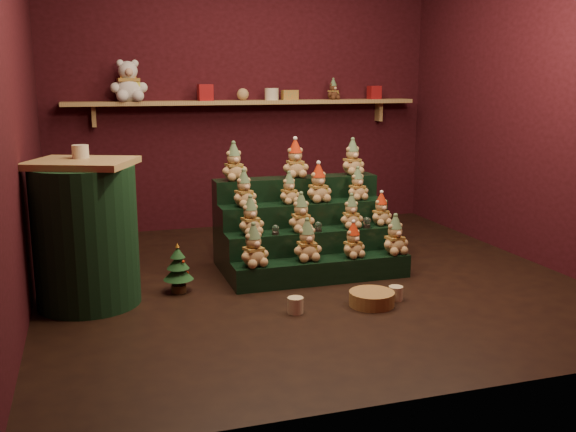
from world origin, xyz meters
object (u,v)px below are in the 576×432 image
object	(u,v)px
mini_christmas_tree	(178,268)
mug_left	(295,305)
riser_tier_front	(322,270)
white_bear	(128,75)
brown_bear	(333,89)
snow_globe_a	(275,230)
mug_right	(396,293)
side_table	(86,234)
wicker_basket	(372,299)
snow_globe_c	(367,222)
snow_globe_b	(318,226)

from	to	relation	value
mini_christmas_tree	mug_left	bearing A→B (deg)	-44.17
riser_tier_front	mini_christmas_tree	xyz separation A→B (m)	(-1.09, 0.08, 0.09)
white_bear	brown_bear	distance (m)	2.09
snow_globe_a	mug_right	world-z (taller)	snow_globe_a
side_table	mug_left	distance (m)	1.51
snow_globe_a	mug_left	xyz separation A→B (m)	(-0.08, -0.74, -0.35)
mini_christmas_tree	wicker_basket	xyz separation A→B (m)	(1.23, -0.68, -0.13)
snow_globe_a	mug_right	distance (m)	1.04
riser_tier_front	brown_bear	distance (m)	2.51
mini_christmas_tree	mug_right	distance (m)	1.58
snow_globe_c	wicker_basket	xyz separation A→B (m)	(-0.30, -0.76, -0.36)
snow_globe_b	brown_bear	bearing A→B (deg)	65.72
riser_tier_front	mug_right	xyz separation A→B (m)	(0.35, -0.55, -0.04)
riser_tier_front	snow_globe_c	xyz separation A→B (m)	(0.44, 0.16, 0.32)
snow_globe_b	mug_left	distance (m)	0.93
mini_christmas_tree	snow_globe_c	bearing A→B (deg)	3.03
snow_globe_c	mug_right	xyz separation A→B (m)	(-0.09, -0.71, -0.35)
riser_tier_front	snow_globe_a	distance (m)	0.48
mini_christmas_tree	mug_left	distance (m)	0.96
snow_globe_b	mini_christmas_tree	size ratio (longest dim) A/B	0.21
riser_tier_front	snow_globe_c	distance (m)	0.56
snow_globe_a	snow_globe_c	world-z (taller)	snow_globe_c
mug_right	white_bear	distance (m)	3.34
snow_globe_b	side_table	world-z (taller)	side_table
snow_globe_c	brown_bear	xyz separation A→B (m)	(0.40, 1.80, 1.02)
snow_globe_b	wicker_basket	distance (m)	0.85
side_table	snow_globe_b	bearing A→B (deg)	26.92
snow_globe_a	side_table	xyz separation A→B (m)	(-1.39, -0.14, 0.10)
mug_right	side_table	bearing A→B (deg)	164.31
wicker_basket	brown_bear	distance (m)	2.98
snow_globe_b	brown_bear	size ratio (longest dim) A/B	0.37
mini_christmas_tree	mug_left	world-z (taller)	mini_christmas_tree
wicker_basket	snow_globe_a	bearing A→B (deg)	121.53
snow_globe_a	mug_right	bearing A→B (deg)	-46.70
wicker_basket	brown_bear	xyz separation A→B (m)	(0.69, 2.56, 1.38)
side_table	wicker_basket	distance (m)	2.01
brown_bear	snow_globe_a	bearing A→B (deg)	-142.53
snow_globe_a	brown_bear	xyz separation A→B (m)	(1.16, 1.80, 1.03)
mug_right	white_bear	bearing A→B (deg)	122.54
side_table	mini_christmas_tree	size ratio (longest dim) A/B	2.70
mug_right	wicker_basket	xyz separation A→B (m)	(-0.21, -0.05, -0.00)
snow_globe_b	snow_globe_c	size ratio (longest dim) A/B	0.88
mug_right	brown_bear	distance (m)	2.90
snow_globe_b	mug_left	bearing A→B (deg)	-119.99
white_bear	brown_bear	xyz separation A→B (m)	(2.09, 0.00, -0.14)
mug_right	white_bear	world-z (taller)	white_bear
snow_globe_b	side_table	xyz separation A→B (m)	(-1.74, -0.14, 0.10)
mug_right	riser_tier_front	bearing A→B (deg)	122.04
snow_globe_b	mug_left	xyz separation A→B (m)	(-0.43, -0.74, -0.35)
side_table	brown_bear	distance (m)	3.33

